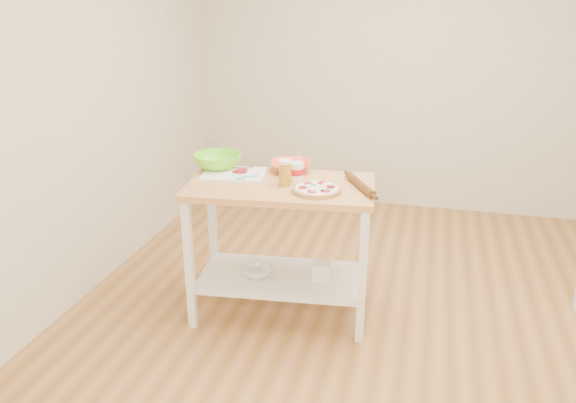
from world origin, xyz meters
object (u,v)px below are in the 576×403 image
(knife, at_px, (228,169))
(rolling_pin, at_px, (360,185))
(orange_bowl, at_px, (291,166))
(pizza, at_px, (317,189))
(shelf_bin, at_px, (321,270))
(shelf_glass_bowl, at_px, (257,271))
(prep_island, at_px, (281,222))
(yogurt_tub, at_px, (296,171))
(spatula, at_px, (246,177))
(green_bowl, at_px, (218,161))
(cutting_board, at_px, (234,173))
(beer_pint, at_px, (285,173))

(knife, height_order, rolling_pin, rolling_pin)
(orange_bowl, bearing_deg, pizza, -54.62)
(knife, bearing_deg, shelf_bin, -35.12)
(knife, relative_size, shelf_glass_bowl, 1.20)
(rolling_pin, distance_m, shelf_glass_bowl, 0.90)
(prep_island, height_order, shelf_bin, prep_island)
(orange_bowl, distance_m, yogurt_tub, 0.18)
(spatula, xyz_separation_m, orange_bowl, (0.23, 0.24, 0.02))
(prep_island, bearing_deg, rolling_pin, 4.82)
(rolling_pin, bearing_deg, green_bowl, 170.60)
(pizza, height_order, orange_bowl, orange_bowl)
(pizza, xyz_separation_m, cutting_board, (-0.59, 0.19, -0.01))
(knife, bearing_deg, orange_bowl, -9.95)
(rolling_pin, relative_size, shelf_bin, 3.37)
(prep_island, relative_size, orange_bowl, 4.58)
(orange_bowl, bearing_deg, shelf_bin, -40.65)
(spatula, bearing_deg, green_bowl, 114.56)
(spatula, height_order, knife, knife)
(yogurt_tub, bearing_deg, pizza, -47.92)
(prep_island, height_order, pizza, pizza)
(green_bowl, xyz_separation_m, yogurt_tub, (0.56, -0.10, 0.01))
(beer_pint, bearing_deg, rolling_pin, 7.21)
(knife, bearing_deg, green_bowl, 129.50)
(beer_pint, height_order, shelf_bin, beer_pint)
(orange_bowl, height_order, beer_pint, beer_pint)
(cutting_board, height_order, green_bowl, green_bowl)
(yogurt_tub, bearing_deg, prep_island, -124.93)
(yogurt_tub, bearing_deg, shelf_bin, -19.26)
(spatula, distance_m, green_bowl, 0.32)
(spatula, xyz_separation_m, shelf_bin, (0.49, 0.02, -0.60))
(green_bowl, distance_m, rolling_pin, 0.99)
(knife, relative_size, shelf_bin, 2.19)
(prep_island, distance_m, beer_pint, 0.33)
(pizza, distance_m, orange_bowl, 0.43)
(rolling_pin, relative_size, shelf_glass_bowl, 1.84)
(prep_island, xyz_separation_m, rolling_pin, (0.48, 0.04, 0.27))
(yogurt_tub, height_order, shelf_glass_bowl, yogurt_tub)
(rolling_pin, bearing_deg, prep_island, -175.18)
(prep_island, height_order, cutting_board, cutting_board)
(prep_island, distance_m, shelf_glass_bowl, 0.39)
(cutting_board, relative_size, knife, 1.76)
(prep_island, distance_m, rolling_pin, 0.56)
(prep_island, bearing_deg, knife, 158.36)
(beer_pint, xyz_separation_m, rolling_pin, (0.45, 0.06, -0.06))
(cutting_board, bearing_deg, prep_island, -25.12)
(rolling_pin, xyz_separation_m, shelf_glass_bowl, (-0.64, -0.07, -0.63))
(green_bowl, bearing_deg, pizza, -21.27)
(orange_bowl, bearing_deg, rolling_pin, -24.90)
(pizza, relative_size, cutting_board, 0.67)
(spatula, xyz_separation_m, beer_pint, (0.26, -0.04, 0.06))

